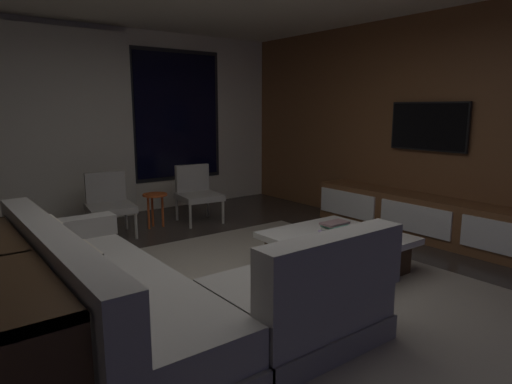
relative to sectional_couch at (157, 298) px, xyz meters
name	(u,v)px	position (x,y,z in m)	size (l,w,h in m)	color
floor	(244,299)	(0.84, 0.15, -0.29)	(9.20, 9.20, 0.00)	#332B26
back_wall_with_window	(89,124)	(0.78, 3.77, 1.05)	(6.60, 0.30, 2.70)	beige
media_wall	(453,127)	(3.90, 0.15, 1.06)	(0.12, 7.80, 2.70)	brown
area_rug	(283,292)	(1.19, 0.05, -0.28)	(3.20, 3.80, 0.01)	gray
sectional_couch	(157,298)	(0.00, 0.00, 0.00)	(1.98, 2.50, 0.82)	gray
coffee_table	(337,252)	(1.95, 0.15, -0.10)	(1.16, 1.16, 0.36)	#392515
book_stack_on_coffee_table	(336,228)	(2.00, 0.21, 0.12)	(0.31, 0.19, 0.11)	#B099CA
accent_chair_near_window	(197,190)	(1.87, 2.71, 0.14)	(0.60, 0.62, 0.78)	#B2ADA0
accent_chair_by_curtain	(109,201)	(0.64, 2.74, 0.14)	(0.61, 0.63, 0.78)	#B2ADA0
side_stool	(155,200)	(1.24, 2.71, 0.08)	(0.32, 0.32, 0.46)	#BF4C1E
media_console	(428,219)	(3.61, 0.20, -0.04)	(0.46, 3.10, 0.52)	brown
mounted_tv	(428,126)	(3.79, 0.40, 1.06)	(0.05, 1.02, 0.59)	black
console_table_behind_couch	(2,310)	(-0.91, 0.13, 0.12)	(0.40, 2.10, 0.74)	#392515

